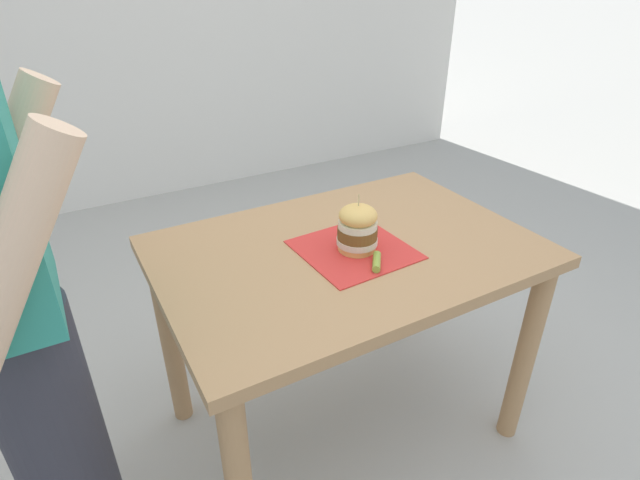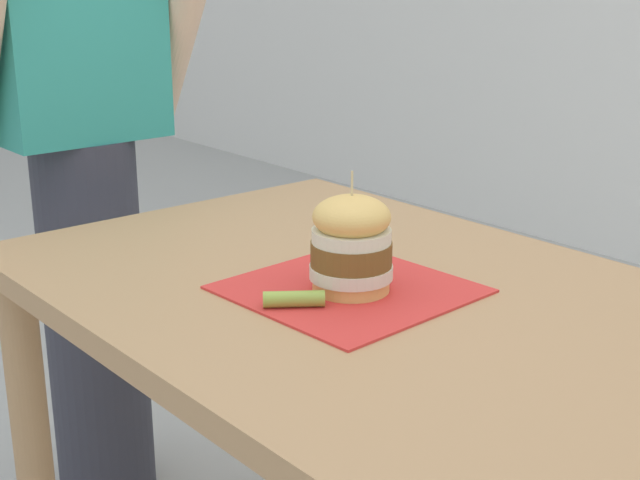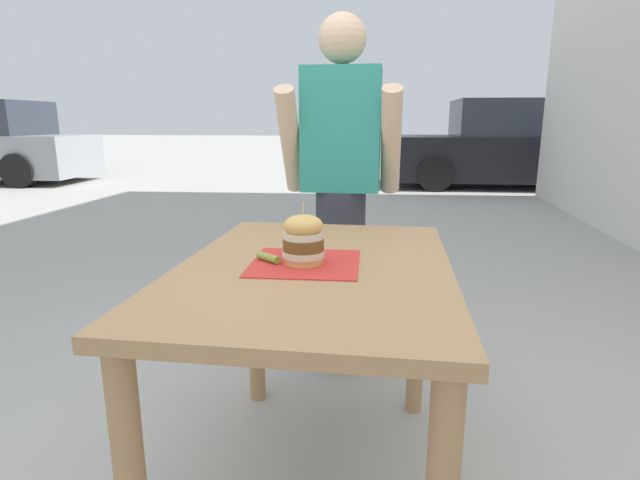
{
  "view_description": "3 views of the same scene",
  "coord_description": "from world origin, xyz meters",
  "views": [
    {
      "loc": [
        -1.15,
        0.75,
        1.59
      ],
      "look_at": [
        0.0,
        0.1,
        0.85
      ],
      "focal_mm": 28.0,
      "sensor_mm": 36.0,
      "label": 1
    },
    {
      "loc": [
        -0.9,
        -0.95,
        1.28
      ],
      "look_at": [
        0.0,
        0.1,
        0.85
      ],
      "focal_mm": 50.0,
      "sensor_mm": 36.0,
      "label": 2
    },
    {
      "loc": [
        0.22,
        -1.44,
        1.22
      ],
      "look_at": [
        0.0,
        0.1,
        0.85
      ],
      "focal_mm": 28.0,
      "sensor_mm": 36.0,
      "label": 3
    }
  ],
  "objects": [
    {
      "name": "parked_car_mid_block",
      "position": [
        2.28,
        8.42,
        0.72
      ],
      "size": [
        4.26,
        1.94,
        1.6
      ],
      "color": "black",
      "rests_on": "ground"
    },
    {
      "name": "pickle_spear",
      "position": [
        -0.14,
        -0.01,
        0.82
      ],
      "size": [
        0.09,
        0.07,
        0.02
      ],
      "primitive_type": "cylinder",
      "rotation": [
        0.0,
        1.57,
        2.5
      ],
      "color": "#8EA83D",
      "rests_on": "serving_paper"
    },
    {
      "name": "diner_across_table",
      "position": [
        -0.02,
        0.91,
        0.88
      ],
      "size": [
        0.55,
        0.35,
        1.69
      ],
      "color": "#33333D",
      "rests_on": "ground"
    },
    {
      "name": "patio_table",
      "position": [
        0.0,
        0.0,
        0.67
      ],
      "size": [
        0.81,
        1.19,
        0.8
      ],
      "color": "tan",
      "rests_on": "ground"
    },
    {
      "name": "sandwich",
      "position": [
        -0.03,
        -0.01,
        0.88
      ],
      "size": [
        0.13,
        0.13,
        0.19
      ],
      "color": "#E5B25B",
      "rests_on": "serving_paper"
    },
    {
      "name": "serving_paper",
      "position": [
        -0.03,
        -0.01,
        0.8
      ],
      "size": [
        0.34,
        0.34,
        0.0
      ],
      "primitive_type": "cube",
      "rotation": [
        0.0,
        0.0,
        0.05
      ],
      "color": "red",
      "rests_on": "patio_table"
    }
  ]
}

